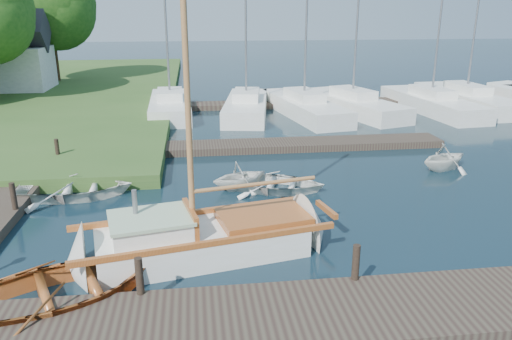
{
  "coord_description": "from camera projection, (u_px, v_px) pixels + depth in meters",
  "views": [
    {
      "loc": [
        -1.79,
        -14.08,
        5.84
      ],
      "look_at": [
        0.0,
        0.0,
        1.2
      ],
      "focal_mm": 35.0,
      "sensor_mm": 36.0,
      "label": 1
    }
  ],
  "objects": [
    {
      "name": "ground",
      "position": [
        256.0,
        207.0,
        15.31
      ],
      "size": [
        160.0,
        160.0,
        0.0
      ],
      "primitive_type": "plane",
      "color": "black",
      "rests_on": "ground"
    },
    {
      "name": "near_dock",
      "position": [
        295.0,
        318.0,
        9.6
      ],
      "size": [
        18.0,
        2.2,
        0.3
      ],
      "primitive_type": "cube",
      "color": "#32251F",
      "rests_on": "ground"
    },
    {
      "name": "left_dock",
      "position": [
        4.0,
        191.0,
        16.19
      ],
      "size": [
        2.2,
        18.0,
        0.3
      ],
      "primitive_type": "cube",
      "color": "#32251F",
      "rests_on": "ground"
    },
    {
      "name": "far_dock",
      "position": [
        283.0,
        145.0,
        21.63
      ],
      "size": [
        14.0,
        1.6,
        0.3
      ],
      "primitive_type": "cube",
      "color": "#32251F",
      "rests_on": "ground"
    },
    {
      "name": "pontoon",
      "position": [
        381.0,
        102.0,
        31.55
      ],
      "size": [
        30.0,
        1.6,
        0.3
      ],
      "primitive_type": "cube",
      "color": "#32251F",
      "rests_on": "ground"
    },
    {
      "name": "mooring_post_1",
      "position": [
        139.0,
        276.0,
        10.02
      ],
      "size": [
        0.16,
        0.16,
        0.8
      ],
      "primitive_type": "cylinder",
      "color": "black",
      "rests_on": "near_dock"
    },
    {
      "name": "mooring_post_2",
      "position": [
        356.0,
        262.0,
        10.56
      ],
      "size": [
        0.16,
        0.16,
        0.8
      ],
      "primitive_type": "cylinder",
      "color": "black",
      "rests_on": "near_dock"
    },
    {
      "name": "mooring_post_4",
      "position": [
        13.0,
        196.0,
        14.25
      ],
      "size": [
        0.16,
        0.16,
        0.8
      ],
      "primitive_type": "cylinder",
      "color": "black",
      "rests_on": "left_dock"
    },
    {
      "name": "mooring_post_5",
      "position": [
        57.0,
        149.0,
        18.97
      ],
      "size": [
        0.16,
        0.16,
        0.8
      ],
      "primitive_type": "cylinder",
      "color": "black",
      "rests_on": "left_dock"
    },
    {
      "name": "sailboat",
      "position": [
        208.0,
        241.0,
        12.33
      ],
      "size": [
        7.4,
        3.38,
        9.83
      ],
      "rotation": [
        0.0,
        0.0,
        0.21
      ],
      "color": "silver",
      "rests_on": "ground"
    },
    {
      "name": "dinghy",
      "position": [
        57.0,
        285.0,
        10.18
      ],
      "size": [
        5.1,
        4.46,
        0.88
      ],
      "primitive_type": "imported",
      "rotation": [
        0.0,
        0.0,
        1.97
      ],
      "color": "brown",
      "rests_on": "ground"
    },
    {
      "name": "tender_a",
      "position": [
        74.0,
        186.0,
        16.05
      ],
      "size": [
        3.7,
        2.7,
        0.75
      ],
      "primitive_type": "imported",
      "rotation": [
        0.0,
        0.0,
        1.6
      ],
      "color": "silver",
      "rests_on": "ground"
    },
    {
      "name": "tender_b",
      "position": [
        240.0,
        173.0,
        16.75
      ],
      "size": [
        2.52,
        2.38,
        1.05
      ],
      "primitive_type": "imported",
      "rotation": [
        0.0,
        0.0,
        1.99
      ],
      "color": "silver",
      "rests_on": "ground"
    },
    {
      "name": "tender_c",
      "position": [
        277.0,
        181.0,
        16.62
      ],
      "size": [
        3.75,
        3.18,
        0.66
      ],
      "primitive_type": "imported",
      "rotation": [
        0.0,
        0.0,
        1.24
      ],
      "color": "silver",
      "rests_on": "ground"
    },
    {
      "name": "tender_d",
      "position": [
        445.0,
        155.0,
        18.71
      ],
      "size": [
        2.71,
        2.55,
        1.13
      ],
      "primitive_type": "imported",
      "rotation": [
        0.0,
        0.0,
        1.98
      ],
      "color": "silver",
      "rests_on": "ground"
    },
    {
      "name": "marina_boat_0",
      "position": [
        170.0,
        104.0,
        28.38
      ],
      "size": [
        2.43,
        7.56,
        11.46
      ],
      "rotation": [
        0.0,
        0.0,
        1.6
      ],
      "color": "silver",
      "rests_on": "ground"
    },
    {
      "name": "marina_boat_1",
      "position": [
        246.0,
        105.0,
        28.25
      ],
      "size": [
        3.42,
        7.98,
        9.5
      ],
      "rotation": [
        0.0,
        0.0,
        1.41
      ],
      "color": "silver",
      "rests_on": "ground"
    },
    {
      "name": "marina_boat_2",
      "position": [
        304.0,
        105.0,
        28.2
      ],
      "size": [
        3.66,
        8.82,
        11.63
      ],
      "rotation": [
        0.0,
        0.0,
        1.75
      ],
      "color": "silver",
      "rests_on": "ground"
    },
    {
      "name": "marina_boat_3",
      "position": [
        352.0,
        103.0,
        28.86
      ],
      "size": [
        4.51,
        8.58,
        10.77
      ],
      "rotation": [
        0.0,
        0.0,
        1.86
      ],
      "color": "silver",
      "rests_on": "ground"
    },
    {
      "name": "marina_boat_4",
      "position": [
        431.0,
        102.0,
        29.28
      ],
      "size": [
        3.1,
        8.85,
        11.59
      ],
      "rotation": [
        0.0,
        0.0,
        1.68
      ],
      "color": "silver",
      "rests_on": "ground"
    },
    {
      "name": "marina_boat_5",
      "position": [
        466.0,
        98.0,
        30.63
      ],
      "size": [
        2.72,
        9.28,
        10.76
      ],
      "rotation": [
        0.0,
        0.0,
        1.63
      ],
      "color": "silver",
      "rests_on": "ground"
    },
    {
      "name": "house_c",
      "position": [
        9.0,
        58.0,
        33.57
      ],
      "size": [
        5.25,
        4.0,
        5.28
      ],
      "color": "silver",
      "rests_on": "shore"
    },
    {
      "name": "tree_7",
      "position": [
        49.0,
        2.0,
        36.51
      ],
      "size": [
        6.83,
        6.83,
        9.38
      ],
      "color": "#332114",
      "rests_on": "shore"
    }
  ]
}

